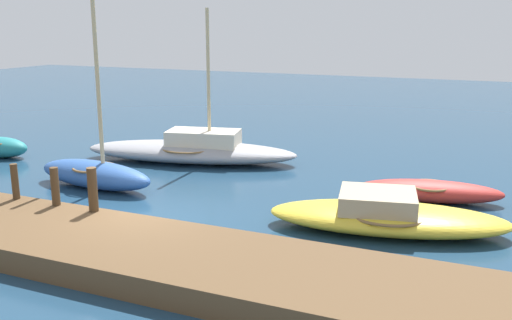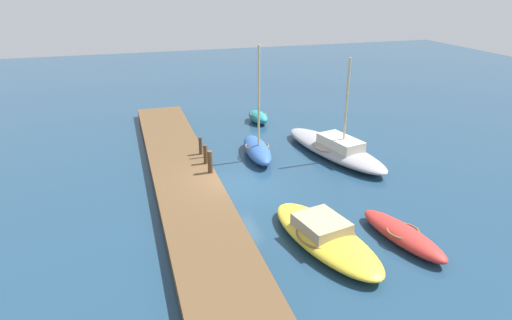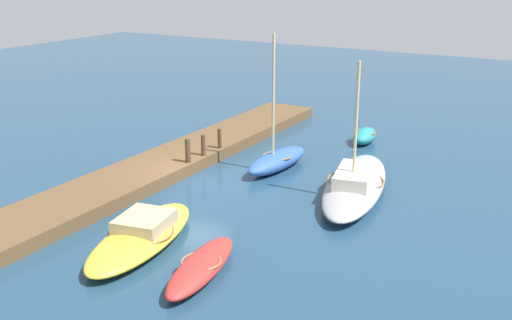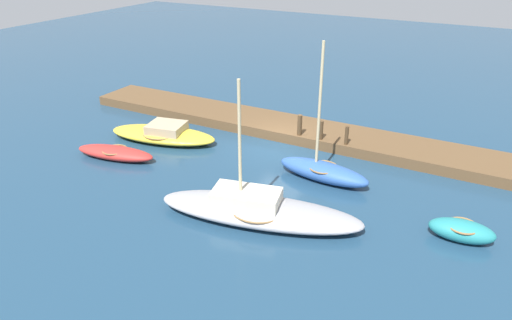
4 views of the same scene
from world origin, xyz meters
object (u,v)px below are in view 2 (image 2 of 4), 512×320
object	(u,v)px
mooring_post_west	(201,146)
mooring_post_mid_east	(210,162)
rowboat_blue	(257,149)
rowboat_red	(403,234)
sailboat_grey	(335,148)
motorboat_yellow	(325,236)
mooring_post_mid_west	(205,154)
dinghy_teal	(258,117)

from	to	relation	value
mooring_post_west	mooring_post_mid_east	world-z (taller)	mooring_post_mid_east
rowboat_blue	mooring_post_west	size ratio (longest dim) A/B	6.55
rowboat_red	mooring_post_mid_east	distance (m)	9.19
mooring_post_west	mooring_post_mid_east	distance (m)	2.48
sailboat_grey	motorboat_yellow	size ratio (longest dim) A/B	1.34
rowboat_red	mooring_post_mid_west	distance (m)	10.11
rowboat_blue	mooring_post_west	world-z (taller)	rowboat_blue
dinghy_teal	mooring_post_west	distance (m)	7.74
motorboat_yellow	rowboat_blue	size ratio (longest dim) A/B	1.00
rowboat_blue	mooring_post_mid_east	world-z (taller)	rowboat_blue
rowboat_blue	motorboat_yellow	bearing A→B (deg)	3.43
motorboat_yellow	mooring_post_mid_west	world-z (taller)	mooring_post_mid_west
sailboat_grey	rowboat_blue	distance (m)	4.26
mooring_post_west	mooring_post_mid_west	world-z (taller)	mooring_post_mid_west
dinghy_teal	mooring_post_mid_west	size ratio (longest dim) A/B	2.40
rowboat_blue	dinghy_teal	size ratio (longest dim) A/B	2.61
sailboat_grey	mooring_post_west	bearing A→B (deg)	-111.19
rowboat_red	mooring_post_west	size ratio (longest dim) A/B	4.51
rowboat_blue	mooring_post_west	distance (m)	3.13
sailboat_grey	mooring_post_mid_east	world-z (taller)	sailboat_grey
rowboat_red	mooring_post_west	distance (m)	11.22
sailboat_grey	rowboat_red	distance (m)	8.66
mooring_post_mid_east	motorboat_yellow	bearing A→B (deg)	24.11
sailboat_grey	motorboat_yellow	bearing A→B (deg)	-41.39
mooring_post_west	mooring_post_mid_west	bearing A→B (deg)	0.00
rowboat_blue	dinghy_teal	world-z (taller)	rowboat_blue
motorboat_yellow	mooring_post_mid_east	world-z (taller)	mooring_post_mid_east
rowboat_blue	dinghy_teal	xyz separation A→B (m)	(-5.90, 1.90, -0.08)
rowboat_red	rowboat_blue	world-z (taller)	rowboat_blue
sailboat_grey	mooring_post_mid_west	distance (m)	7.23
rowboat_blue	mooring_post_mid_east	distance (m)	3.99
motorboat_yellow	mooring_post_mid_east	size ratio (longest dim) A/B	5.63
motorboat_yellow	dinghy_teal	size ratio (longest dim) A/B	2.62
dinghy_teal	mooring_post_mid_east	xyz separation A→B (m)	(8.37, -4.98, 0.68)
mooring_post_mid_west	mooring_post_mid_east	distance (m)	1.16
dinghy_teal	mooring_post_mid_east	world-z (taller)	mooring_post_mid_east
dinghy_teal	mooring_post_mid_west	xyz separation A→B (m)	(7.21, -4.98, 0.62)
mooring_post_west	mooring_post_mid_west	xyz separation A→B (m)	(1.32, 0.00, 0.02)
rowboat_blue	mooring_post_mid_east	bearing A→B (deg)	-46.73
motorboat_yellow	mooring_post_west	xyz separation A→B (m)	(-8.94, -2.89, 0.60)
rowboat_red	motorboat_yellow	xyz separation A→B (m)	(-0.67, -2.85, 0.08)
sailboat_grey	motorboat_yellow	xyz separation A→B (m)	(7.86, -4.31, -0.07)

